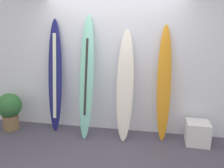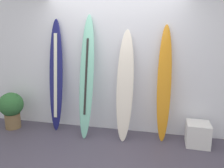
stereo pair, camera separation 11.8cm
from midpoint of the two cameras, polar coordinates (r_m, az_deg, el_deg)
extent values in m
cube|color=#494253|center=(3.28, -2.96, -20.89)|extent=(8.00, 8.00, 0.04)
cube|color=white|center=(4.02, 1.78, 7.03)|extent=(7.20, 0.20, 2.80)
ellipsoid|color=navy|center=(4.15, -14.10, 2.13)|extent=(0.28, 0.32, 2.13)
cube|color=silver|center=(4.13, -14.26, 2.11)|extent=(0.07, 0.21, 1.59)
cone|color=black|center=(4.33, -13.93, -9.50)|extent=(0.07, 0.08, 0.11)
ellipsoid|color=#7FCFB5|center=(3.80, -5.97, 2.02)|extent=(0.26, 0.55, 2.19)
cube|color=black|center=(3.76, -6.14, 2.04)|extent=(0.04, 0.30, 1.33)
cone|color=black|center=(3.92, -6.40, -11.50)|extent=(0.07, 0.09, 0.11)
ellipsoid|color=silver|center=(3.69, 4.44, -0.38)|extent=(0.30, 0.48, 1.93)
ellipsoid|color=orange|center=(3.73, 14.81, -0.02)|extent=(0.25, 0.34, 2.00)
cone|color=black|center=(3.92, 14.16, -12.12)|extent=(0.07, 0.08, 0.11)
cube|color=white|center=(3.94, 22.98, -12.34)|extent=(0.39, 0.39, 0.39)
cylinder|color=olive|center=(4.71, -24.56, -9.02)|extent=(0.29, 0.29, 0.29)
sphere|color=#316A35|center=(4.60, -24.96, -5.00)|extent=(0.47, 0.47, 0.47)
camera|label=1|loc=(0.06, -89.10, 0.20)|focal=33.81mm
camera|label=2|loc=(0.06, 90.90, -0.20)|focal=33.81mm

